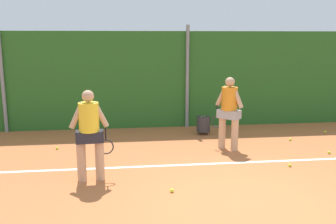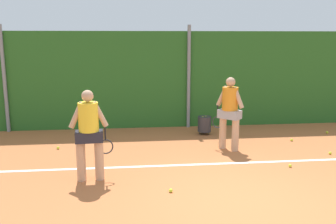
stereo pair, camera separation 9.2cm
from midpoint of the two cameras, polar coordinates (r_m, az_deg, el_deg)
name	(u,v)px [view 1 (the left image)]	position (r m, az deg, el deg)	size (l,w,h in m)	color
ground_plane	(217,168)	(7.65, 7.17, -8.59)	(27.30, 27.30, 0.00)	#B76638
hedge_fence_backdrop	(186,79)	(10.95, 2.59, 5.02)	(17.75, 0.25, 2.78)	#286023
fence_post_left	(2,79)	(11.13, -24.33, 4.58)	(0.10, 0.10, 2.96)	gray
fence_post_center	(187,77)	(10.77, 2.74, 5.38)	(0.10, 0.10, 2.96)	gray
court_baseline_paint	(214,164)	(7.91, 6.68, -7.88)	(12.97, 0.10, 0.01)	white
player_foreground_near	(90,131)	(6.87, -12.33, -2.85)	(0.78, 0.36, 1.69)	tan
player_midcourt	(229,109)	(8.73, 9.05, 0.39)	(0.64, 0.56, 1.71)	tan
ball_hopper	(203,124)	(10.15, 5.19, -1.82)	(0.36, 0.36, 0.51)	#2D2D33
tennis_ball_0	(57,148)	(9.20, -16.96, -5.35)	(0.07, 0.07, 0.07)	#CCDB33
tennis_ball_1	(290,139)	(10.03, 18.04, -4.04)	(0.07, 0.07, 0.07)	#CCDB33
tennis_ball_7	(290,165)	(8.06, 17.90, -7.78)	(0.07, 0.07, 0.07)	#CCDB33
tennis_ball_8	(325,132)	(11.16, 22.79, -2.83)	(0.07, 0.07, 0.07)	#CCDB33
tennis_ball_9	(172,190)	(6.49, 0.19, -11.96)	(0.07, 0.07, 0.07)	#CCDB33
tennis_ball_10	(329,152)	(9.23, 23.24, -5.73)	(0.07, 0.07, 0.07)	#CCDB33
tennis_ball_11	(95,141)	(9.54, -11.37, -4.46)	(0.07, 0.07, 0.07)	#CCDB33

